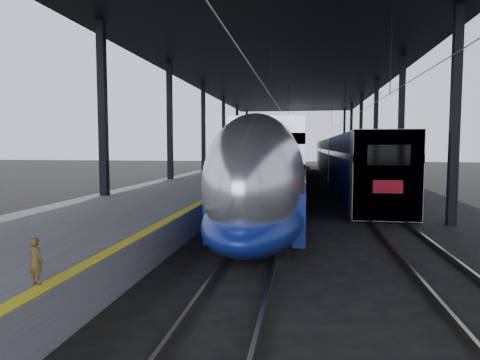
# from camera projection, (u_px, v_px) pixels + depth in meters

# --- Properties ---
(ground) EXTENTS (160.00, 160.00, 0.00)m
(ground) POSITION_uv_depth(u_px,v_px,m) (199.00, 244.00, 14.42)
(ground) COLOR black
(ground) RESTS_ON ground
(platform) EXTENTS (6.00, 80.00, 1.00)m
(platform) POSITION_uv_depth(u_px,v_px,m) (217.00, 181.00, 34.62)
(platform) COLOR #4C4C4F
(platform) RESTS_ON ground
(yellow_strip) EXTENTS (0.30, 80.00, 0.01)m
(yellow_strip) POSITION_uv_depth(u_px,v_px,m) (251.00, 175.00, 34.16)
(yellow_strip) COLOR gold
(yellow_strip) RESTS_ON platform
(rails) EXTENTS (6.52, 80.00, 0.16)m
(rails) POSITION_uv_depth(u_px,v_px,m) (317.00, 187.00, 33.46)
(rails) COLOR slate
(rails) RESTS_ON ground
(canopy) EXTENTS (18.00, 75.00, 9.47)m
(canopy) POSITION_uv_depth(u_px,v_px,m) (285.00, 71.00, 33.13)
(canopy) COLOR black
(canopy) RESTS_ON ground
(tgv_train) EXTENTS (3.13, 65.20, 4.48)m
(tgv_train) POSITION_uv_depth(u_px,v_px,m) (289.00, 159.00, 40.77)
(tgv_train) COLOR silver
(tgv_train) RESTS_ON ground
(second_train) EXTENTS (2.93, 56.05, 4.03)m
(second_train) POSITION_uv_depth(u_px,v_px,m) (338.00, 158.00, 44.98)
(second_train) COLOR navy
(second_train) RESTS_ON ground
(child) EXTENTS (0.34, 0.28, 0.80)m
(child) POSITION_uv_depth(u_px,v_px,m) (36.00, 261.00, 7.09)
(child) COLOR #483218
(child) RESTS_ON platform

